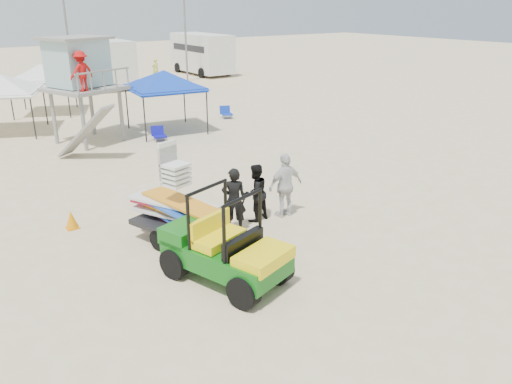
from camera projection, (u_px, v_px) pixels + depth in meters
ground at (321, 299)px, 10.16m from camera, size 140.00×140.00×0.00m
utility_cart at (225, 241)px, 10.52m from camera, size 2.07×2.94×2.03m
surf_trailer at (176, 207)px, 12.31m from camera, size 1.95×2.73×2.28m
man_left at (234, 200)px, 12.92m from camera, size 0.76×0.68×1.74m
man_mid at (255, 193)px, 13.59m from camera, size 0.87×0.72×1.62m
man_right at (285, 185)px, 13.82m from camera, size 1.09×0.49×1.83m
lifeguard_tower at (79, 67)px, 20.55m from camera, size 3.43×3.43×4.27m
canopy_blue at (164, 73)px, 22.51m from camera, size 3.38×3.38×3.22m
canopy_white_c at (41, 67)px, 26.33m from camera, size 3.85×3.85×3.05m
cone_near at (71, 220)px, 13.28m from camera, size 0.34×0.34×0.50m
beach_chair_b at (159, 134)px, 21.74m from camera, size 0.65×0.71×0.64m
beach_chair_c at (226, 112)px, 26.01m from camera, size 0.69×0.76×0.64m
rv_mid_right at (102, 60)px, 35.68m from camera, size 2.64×7.00×3.25m
rv_far_right at (202, 52)px, 41.66m from camera, size 2.64×6.60×3.25m
light_pole_left at (67, 31)px, 30.99m from camera, size 0.14×0.14×8.00m
light_pole_right at (185, 27)px, 36.98m from camera, size 0.14×0.14×8.00m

